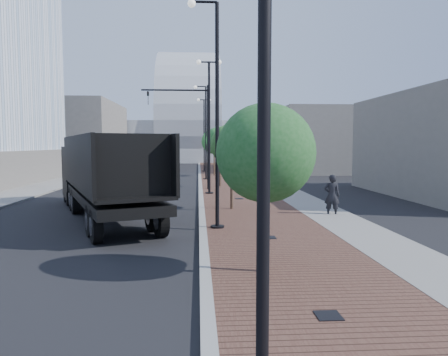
{
  "coord_description": "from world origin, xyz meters",
  "views": [
    {
      "loc": [
        -0.18,
        -6.9,
        3.53
      ],
      "look_at": [
        1.0,
        12.0,
        2.0
      ],
      "focal_mm": 33.44,
      "sensor_mm": 36.0,
      "label": 1
    }
  ],
  "objects": [
    {
      "name": "tree_2",
      "position": [
        1.65,
        27.02,
        3.84
      ],
      "size": [
        2.32,
        2.26,
        4.99
      ],
      "color": "#382619",
      "rests_on": "ground"
    },
    {
      "name": "pedestrian",
      "position": [
        6.36,
        12.99,
        1.03
      ],
      "size": [
        0.88,
        0.72,
        2.07
      ],
      "primitive_type": "imported",
      "rotation": [
        0.0,
        0.0,
        2.8
      ],
      "color": "black",
      "rests_on": "ground"
    },
    {
      "name": "streetlight_4",
      "position": [
        0.6,
        46.0,
        4.82
      ],
      "size": [
        1.72,
        0.56,
        9.28
      ],
      "color": "black",
      "rests_on": "ground"
    },
    {
      "name": "streetlight_3",
      "position": [
        0.49,
        34.0,
        4.34
      ],
      "size": [
        1.44,
        0.56,
        9.21
      ],
      "color": "black",
      "rests_on": "ground"
    },
    {
      "name": "tree_3",
      "position": [
        1.65,
        39.02,
        3.86
      ],
      "size": [
        2.78,
        2.78,
        5.26
      ],
      "color": "#382619",
      "rests_on": "ground"
    },
    {
      "name": "white_sedan",
      "position": [
        -4.53,
        17.61,
        0.64
      ],
      "size": [
        1.76,
        4.0,
        1.28
      ],
      "primitive_type": "imported",
      "rotation": [
        0.0,
        0.0,
        0.11
      ],
      "color": "silver",
      "rests_on": "ground"
    },
    {
      "name": "dump_truck",
      "position": [
        -5.48,
        15.39,
        1.65
      ],
      "size": [
        7.83,
        14.05,
        3.91
      ],
      "rotation": [
        0.0,
        0.0,
        0.38
      ],
      "color": "black",
      "rests_on": "ground"
    },
    {
      "name": "commercial_block_ne",
      "position": [
        16.0,
        50.0,
        4.0
      ],
      "size": [
        12.0,
        22.0,
        8.0
      ],
      "primitive_type": "cube",
      "color": "#68635D",
      "rests_on": "ground"
    },
    {
      "name": "dark_car_far",
      "position": [
        -4.17,
        49.3,
        0.73
      ],
      "size": [
        2.32,
        5.14,
        1.46
      ],
      "primitive_type": "imported",
      "rotation": [
        0.0,
        0.0,
        0.06
      ],
      "color": "black",
      "rests_on": "ground"
    },
    {
      "name": "utility_cover_2",
      "position": [
        2.4,
        19.0,
        0.13
      ],
      "size": [
        0.5,
        0.5,
        0.02
      ],
      "primitive_type": "cube",
      "color": "black",
      "rests_on": "sidewalk"
    },
    {
      "name": "ground",
      "position": [
        0.0,
        0.0,
        0.0
      ],
      "size": [
        220.0,
        220.0,
        0.0
      ],
      "primitive_type": "plane",
      "color": "black"
    },
    {
      "name": "dark_car_mid",
      "position": [
        -6.88,
        28.98,
        0.59
      ],
      "size": [
        2.13,
        4.33,
        1.18
      ],
      "primitive_type": "imported",
      "rotation": [
        0.0,
        0.0,
        0.04
      ],
      "color": "black",
      "rests_on": "ground"
    },
    {
      "name": "sidewalk",
      "position": [
        3.5,
        40.0,
        0.06
      ],
      "size": [
        7.0,
        140.0,
        0.12
      ],
      "primitive_type": "cube",
      "color": "#4C2D23",
      "rests_on": "ground"
    },
    {
      "name": "streetlight_0",
      "position": [
        0.6,
        -2.0,
        4.82
      ],
      "size": [
        1.72,
        0.56,
        9.28
      ],
      "color": "black",
      "rests_on": "ground"
    },
    {
      "name": "convention_center",
      "position": [
        -2.0,
        85.0,
        6.0
      ],
      "size": [
        50.0,
        30.0,
        50.0
      ],
      "color": "#9DA1A7",
      "rests_on": "ground"
    },
    {
      "name": "streetlight_1",
      "position": [
        0.49,
        10.0,
        4.34
      ],
      "size": [
        1.44,
        0.56,
        9.21
      ],
      "color": "black",
      "rests_on": "ground"
    },
    {
      "name": "west_sidewalk",
      "position": [
        -13.0,
        40.0,
        0.06
      ],
      "size": [
        4.0,
        140.0,
        0.12
      ],
      "primitive_type": "cube",
      "color": "slate",
      "rests_on": "ground"
    },
    {
      "name": "utility_cover_1",
      "position": [
        2.4,
        8.0,
        0.13
      ],
      "size": [
        0.5,
        0.5,
        0.02
      ],
      "primitive_type": "cube",
      "color": "black",
      "rests_on": "sidewalk"
    },
    {
      "name": "tree_0",
      "position": [
        1.65,
        4.02,
        3.29
      ],
      "size": [
        2.63,
        2.62,
        4.62
      ],
      "color": "#382619",
      "rests_on": "ground"
    },
    {
      "name": "tree_1",
      "position": [
        1.65,
        15.02,
        3.49
      ],
      "size": [
        2.3,
        2.23,
        4.62
      ],
      "color": "#382619",
      "rests_on": "ground"
    },
    {
      "name": "streetlight_2",
      "position": [
        0.6,
        22.0,
        4.82
      ],
      "size": [
        1.72,
        0.56,
        9.28
      ],
      "color": "black",
      "rests_on": "ground"
    },
    {
      "name": "utility_cover_0",
      "position": [
        2.4,
        1.0,
        0.13
      ],
      "size": [
        0.5,
        0.5,
        0.02
      ],
      "primitive_type": "cube",
      "color": "black",
      "rests_on": "sidewalk"
    },
    {
      "name": "concrete_strip",
      "position": [
        6.2,
        40.0,
        0.07
      ],
      "size": [
        2.4,
        140.0,
        0.13
      ],
      "primitive_type": "cube",
      "color": "slate",
      "rests_on": "ground"
    },
    {
      "name": "commercial_block_nw",
      "position": [
        -20.0,
        60.0,
        5.0
      ],
      "size": [
        14.0,
        20.0,
        10.0
      ],
      "primitive_type": "cube",
      "color": "#635F59",
      "rests_on": "ground"
    },
    {
      "name": "traffic_mast",
      "position": [
        -0.3,
        25.0,
        4.98
      ],
      "size": [
        5.09,
        0.2,
        8.0
      ],
      "color": "black",
      "rests_on": "ground"
    },
    {
      "name": "curb",
      "position": [
        0.0,
        40.0,
        0.07
      ],
      "size": [
        0.3,
        140.0,
        0.14
      ],
      "primitive_type": "cube",
      "color": "gray",
      "rests_on": "ground"
    }
  ]
}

